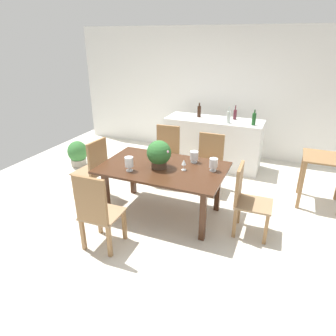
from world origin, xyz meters
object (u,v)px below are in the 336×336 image
(dining_table, at_px, (163,173))
(wine_glass, at_px, (184,163))
(crystal_vase_right, at_px, (213,163))
(wine_bottle_tall, at_px, (235,114))
(side_table, at_px, (324,168))
(flower_centerpiece, at_px, (159,154))
(wine_bottle_clear, at_px, (229,117))
(chair_foot_end, at_px, (246,197))
(chair_far_right, at_px, (209,159))
(wine_bottle_dark, at_px, (199,111))
(kitchen_counter, at_px, (213,143))
(chair_far_left, at_px, (166,152))
(chair_near_left, at_px, (97,210))
(chair_head_end, at_px, (94,167))
(crystal_vase_left, at_px, (129,162))
(potted_plant_floor, at_px, (78,153))
(wine_bottle_green, at_px, (254,119))
(crystal_vase_center_near, at_px, (194,156))

(dining_table, height_order, wine_glass, wine_glass)
(dining_table, relative_size, crystal_vase_right, 9.68)
(wine_bottle_tall, bearing_deg, side_table, -32.69)
(flower_centerpiece, relative_size, wine_bottle_clear, 1.28)
(chair_foot_end, height_order, chair_far_right, chair_far_right)
(wine_bottle_dark, bearing_deg, crystal_vase_right, -67.46)
(kitchen_counter, height_order, wine_bottle_tall, wine_bottle_tall)
(dining_table, relative_size, wine_glass, 11.35)
(chair_foot_end, relative_size, kitchen_counter, 0.51)
(chair_foot_end, height_order, wine_bottle_tall, wine_bottle_tall)
(chair_far_left, bearing_deg, wine_bottle_dark, 71.48)
(chair_far_left, bearing_deg, chair_near_left, -94.42)
(chair_head_end, distance_m, wine_bottle_clear, 2.55)
(flower_centerpiece, xyz_separation_m, kitchen_counter, (0.23, 2.07, -0.47))
(crystal_vase_left, xyz_separation_m, wine_bottle_dark, (0.22, 2.39, 0.19))
(potted_plant_floor, bearing_deg, flower_centerpiece, -24.10)
(chair_far_left, distance_m, flower_centerpiece, 1.21)
(flower_centerpiece, relative_size, crystal_vase_right, 2.16)
(chair_far_left, relative_size, crystal_vase_left, 5.05)
(side_table, bearing_deg, crystal_vase_left, -149.24)
(flower_centerpiece, xyz_separation_m, crystal_vase_left, (-0.32, -0.26, -0.08))
(chair_far_left, distance_m, wine_bottle_clear, 1.31)
(chair_far_right, xyz_separation_m, chair_near_left, (-0.77, -2.08, 0.03))
(wine_bottle_green, bearing_deg, chair_far_right, -122.25)
(crystal_vase_center_near, relative_size, potted_plant_floor, 0.32)
(chair_far_right, distance_m, wine_bottle_green, 1.15)
(chair_head_end, height_order, flower_centerpiece, flower_centerpiece)
(chair_head_end, bearing_deg, dining_table, 96.04)
(chair_far_right, xyz_separation_m, kitchen_counter, (-0.20, 0.99, -0.05))
(crystal_vase_left, distance_m, wine_bottle_tall, 2.63)
(kitchen_counter, bearing_deg, chair_head_end, -123.42)
(kitchen_counter, distance_m, wine_bottle_green, 0.95)
(dining_table, distance_m, wine_bottle_green, 2.16)
(crystal_vase_right, bearing_deg, flower_centerpiece, -166.45)
(chair_far_right, distance_m, wine_bottle_tall, 1.26)
(wine_glass, distance_m, wine_bottle_clear, 1.88)
(dining_table, distance_m, chair_far_right, 1.11)
(crystal_vase_right, relative_size, wine_glass, 1.17)
(kitchen_counter, height_order, wine_bottle_dark, wine_bottle_dark)
(flower_centerpiece, bearing_deg, wine_bottle_dark, 92.65)
(flower_centerpiece, xyz_separation_m, side_table, (2.14, 1.21, -0.35))
(crystal_vase_center_near, height_order, wine_bottle_green, wine_bottle_green)
(wine_bottle_clear, xyz_separation_m, wine_bottle_tall, (0.06, 0.30, -0.02))
(chair_head_end, bearing_deg, chair_near_left, 42.46)
(chair_far_left, xyz_separation_m, chair_near_left, (0.01, -2.09, 0.01))
(wine_bottle_green, xyz_separation_m, potted_plant_floor, (-3.20, -0.94, -0.79))
(wine_glass, height_order, kitchen_counter, kitchen_counter)
(kitchen_counter, bearing_deg, dining_table, -95.30)
(wine_bottle_clear, distance_m, wine_bottle_tall, 0.31)
(side_table, bearing_deg, wine_bottle_tall, 147.31)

